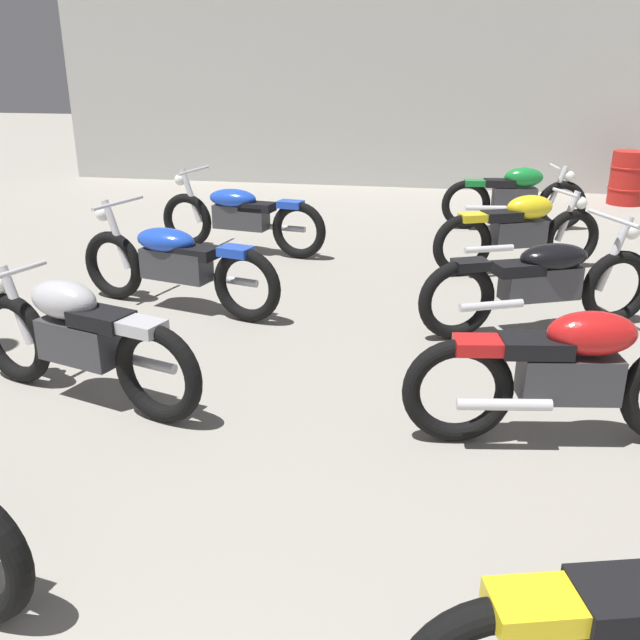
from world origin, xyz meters
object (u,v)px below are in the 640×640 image
Objects in this scene: motorcycle_left_row_4 at (240,216)px; motorcycle_right_row_4 at (520,231)px; oil_drum at (628,178)px; motorcycle_left_row_3 at (175,263)px; motorcycle_right_row_5 at (515,196)px; motorcycle_left_row_2 at (79,337)px; motorcycle_right_row_2 at (571,373)px; motorcycle_right_row_3 at (542,281)px.

motorcycle_right_row_4 is (3.24, -0.22, 0.01)m from motorcycle_left_row_4.
motorcycle_right_row_4 is 2.18× the size of oil_drum.
motorcycle_left_row_3 reaches higher than motorcycle_right_row_5.
motorcycle_right_row_2 is at bearing 0.54° from motorcycle_left_row_2.
motorcycle_left_row_2 is at bearing -118.89° from motorcycle_right_row_5.
motorcycle_left_row_3 is (-0.08, 1.87, -0.01)m from motorcycle_left_row_2.
motorcycle_left_row_3 reaches higher than oil_drum.
motorcycle_right_row_3 is at bearing -90.78° from motorcycle_right_row_5.
motorcycle_right_row_5 is (0.09, 5.84, 0.00)m from motorcycle_right_row_2.
motorcycle_left_row_3 is at bearing -149.83° from motorcycle_right_row_4.
motorcycle_left_row_2 and motorcycle_right_row_5 have the same top height.
motorcycle_right_row_5 is (0.05, 3.94, 0.01)m from motorcycle_right_row_3.
motorcycle_left_row_4 is 1.17× the size of motorcycle_right_row_4.
oil_drum is at bearing 37.91° from motorcycle_left_row_4.
motorcycle_left_row_3 is 1.15× the size of motorcycle_right_row_4.
motorcycle_right_row_5 is 2.31× the size of oil_drum.
motorcycle_right_row_5 is at bearing 29.70° from motorcycle_left_row_4.
motorcycle_right_row_4 is 0.94× the size of motorcycle_right_row_5.
motorcycle_left_row_4 reaches higher than motorcycle_left_row_2.
motorcycle_left_row_2 is 0.95× the size of motorcycle_right_row_3.
motorcycle_left_row_3 and motorcycle_right_row_3 have the same top height.
motorcycle_right_row_3 is at bearing 89.04° from motorcycle_right_row_2.
motorcycle_left_row_2 is 0.90× the size of motorcycle_left_row_3.
motorcycle_right_row_5 is at bearing 89.16° from motorcycle_right_row_2.
motorcycle_right_row_2 is at bearing -89.78° from motorcycle_right_row_4.
motorcycle_right_row_2 is 5.84m from motorcycle_right_row_5.
motorcycle_right_row_3 reaches higher than motorcycle_left_row_2.
motorcycle_right_row_4 is (-0.01, 3.71, 0.00)m from motorcycle_right_row_2.
oil_drum is at bearing 57.37° from motorcycle_left_row_2.
oil_drum is (5.16, 8.06, -0.03)m from motorcycle_left_row_2.
motorcycle_left_row_4 is 3.24m from motorcycle_right_row_4.
oil_drum is (2.01, 8.03, -0.03)m from motorcycle_right_row_2.
oil_drum is at bearing 75.96° from motorcycle_right_row_2.
motorcycle_right_row_3 is (0.03, 1.90, -0.01)m from motorcycle_right_row_2.
motorcycle_left_row_2 and motorcycle_right_row_4 have the same top height.
oil_drum is (5.26, 4.09, -0.03)m from motorcycle_left_row_4.
motorcycle_right_row_4 is at bearing 30.17° from motorcycle_left_row_3.
motorcycle_right_row_3 reaches higher than oil_drum.
motorcycle_right_row_2 is 3.71m from motorcycle_right_row_4.
motorcycle_left_row_4 is at bearing 91.44° from motorcycle_left_row_2.
motorcycle_right_row_4 is (3.14, 3.74, 0.00)m from motorcycle_left_row_2.
motorcycle_left_row_4 is at bearing 148.21° from motorcycle_right_row_3.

